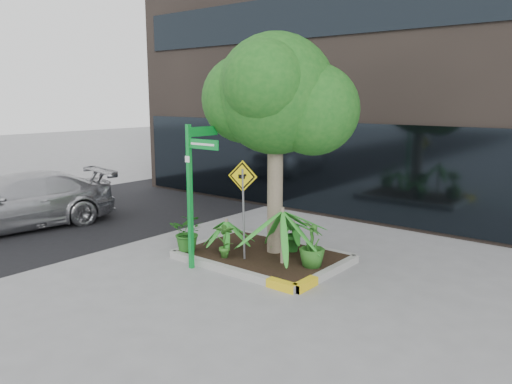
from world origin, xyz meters
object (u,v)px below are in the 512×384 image
Objects in this scene: tree at (276,94)px; cattle_sign at (243,193)px; street_sign_post at (194,181)px; parked_car at (16,202)px.

tree reaches higher than cattle_sign.
street_sign_post is at bearing -120.11° from tree.
tree is 2.33× the size of cattle_sign.
parked_car is at bearing -160.99° from tree.
tree is 2.41m from street_sign_post.
parked_car is 2.44× the size of cattle_sign.
street_sign_post is 1.00m from cattle_sign.
cattle_sign is at bearing -101.05° from tree.
parked_car is 6.69m from cattle_sign.
tree is at bearing 60.62° from street_sign_post.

